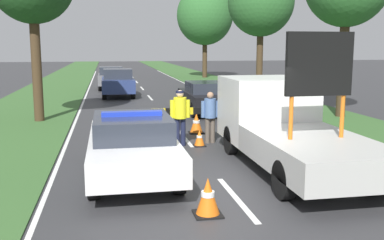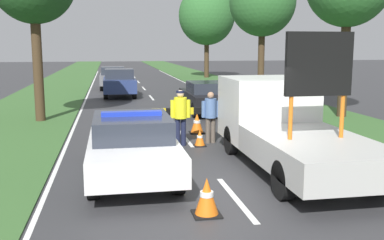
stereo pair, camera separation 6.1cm
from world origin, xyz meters
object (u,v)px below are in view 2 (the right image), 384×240
road_barrier (193,113)px  traffic_cone_near_truck (232,130)px  work_truck (283,123)px  traffic_cone_behind_barrier (200,138)px  queued_car_suv_grey (113,77)px  police_car (132,144)px  roadside_tree_near_right (207,15)px  traffic_cone_centre_front (207,197)px  police_officer (180,113)px  pedestrian_civilian (211,113)px  roadside_tree_mid_right (263,2)px  queued_car_hatch_blue (119,83)px  traffic_cone_near_police (197,123)px  queued_car_sedan_black (207,96)px

road_barrier → traffic_cone_near_truck: size_ratio=4.27×
work_truck → traffic_cone_behind_barrier: bearing=-52.6°
traffic_cone_behind_barrier → queued_car_suv_grey: bearing=97.1°
police_car → roadside_tree_near_right: roadside_tree_near_right is taller
traffic_cone_centre_front → traffic_cone_behind_barrier: traffic_cone_centre_front is taller
traffic_cone_centre_front → roadside_tree_near_right: 35.19m
work_truck → traffic_cone_near_truck: size_ratio=9.91×
police_officer → traffic_cone_behind_barrier: size_ratio=3.33×
police_car → pedestrian_civilian: (2.53, 3.10, 0.18)m
traffic_cone_near_truck → queued_car_suv_grey: queued_car_suv_grey is taller
roadside_tree_near_right → roadside_tree_mid_right: size_ratio=1.09×
police_car → traffic_cone_centre_front: police_car is taller
police_officer → queued_car_suv_grey: bearing=-62.9°
police_car → queued_car_hatch_blue: (0.10, 16.44, 0.09)m
work_truck → queued_car_suv_grey: 21.42m
traffic_cone_near_police → roadside_tree_mid_right: 14.82m
queued_car_hatch_blue → work_truck: bearing=102.9°
pedestrian_civilian → queued_car_hatch_blue: queued_car_hatch_blue is taller
traffic_cone_near_police → queued_car_hatch_blue: (-2.32, 11.71, 0.49)m
roadside_tree_mid_right → traffic_cone_near_police: bearing=-117.8°
roadside_tree_near_right → police_car: bearing=-105.2°
police_car → traffic_cone_centre_front: 2.96m
queued_car_suv_grey → roadside_tree_near_right: bearing=-131.6°
traffic_cone_behind_barrier → roadside_tree_mid_right: (6.78, 14.26, 5.36)m
road_barrier → queued_car_sedan_black: size_ratio=0.59×
police_officer → traffic_cone_near_truck: size_ratio=2.73×
police_officer → queued_car_suv_grey: (-1.79, 18.56, -0.19)m
police_car → work_truck: bearing=10.5°
queued_car_suv_grey → queued_car_sedan_black: bearing=108.4°
road_barrier → police_officer: police_officer is taller
police_car → queued_car_sedan_black: (3.80, 9.35, -0.02)m
pedestrian_civilian → traffic_cone_near_truck: bearing=13.5°
work_truck → traffic_cone_behind_barrier: (-1.65, 2.32, -0.78)m
traffic_cone_behind_barrier → police_car: bearing=-127.9°
queued_car_hatch_blue → roadside_tree_near_right: size_ratio=0.46×
queued_car_sedan_black → queued_car_hatch_blue: (-3.70, 7.09, 0.11)m
pedestrian_civilian → roadside_tree_near_right: size_ratio=0.19×
traffic_cone_near_truck → traffic_cone_behind_barrier: bearing=-148.2°
work_truck → traffic_cone_near_police: size_ratio=8.76×
traffic_cone_centre_front → traffic_cone_near_police: bearing=80.2°
work_truck → queued_car_suv_grey: work_truck is taller
queued_car_hatch_blue → roadside_tree_near_right: bearing=-119.6°
traffic_cone_behind_barrier → roadside_tree_near_right: (6.40, 28.57, 5.47)m
traffic_cone_behind_barrier → traffic_cone_near_police: bearing=81.3°
traffic_cone_near_police → roadside_tree_mid_right: size_ratio=0.09×
traffic_cone_near_truck → queued_car_sedan_black: bearing=85.3°
queued_car_sedan_black → queued_car_suv_grey: 12.74m
traffic_cone_near_police → road_barrier: bearing=-106.3°
pedestrian_civilian → roadside_tree_mid_right: roadside_tree_mid_right is taller
queued_car_suv_grey → police_car: bearing=90.6°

